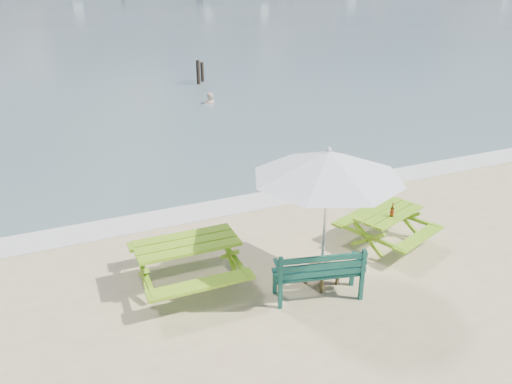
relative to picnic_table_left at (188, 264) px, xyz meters
name	(u,v)px	position (x,y,z in m)	size (l,w,h in m)	color
sea	(50,10)	(2.09, 83.06, -0.39)	(300.00, 300.00, 0.00)	slate
foam_strip	(242,204)	(2.09, 2.66, -0.39)	(22.00, 0.90, 0.01)	silver
picnic_table_left	(188,264)	(0.00, 0.00, 0.00)	(1.75, 1.94, 0.82)	#75A719
picnic_table_right	(387,229)	(3.97, -0.22, -0.06)	(1.93, 2.02, 0.69)	#70A519
park_bench	(318,282)	(1.84, -1.21, -0.12)	(1.52, 0.81, 0.89)	#104438
side_table	(321,275)	(2.09, -0.92, -0.23)	(0.61, 0.61, 0.32)	brown
patio_umbrella	(328,164)	(2.09, -0.92, 1.80)	(3.03, 3.03, 2.41)	silver
beer_bottle	(392,212)	(3.91, -0.39, 0.39)	(0.07, 0.07, 0.27)	brown
swimmer	(210,111)	(4.65, 12.51, -0.73)	(0.64, 0.48, 1.58)	tan
mooring_pilings	(200,74)	(5.63, 16.78, 0.05)	(0.58, 0.78, 1.37)	black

